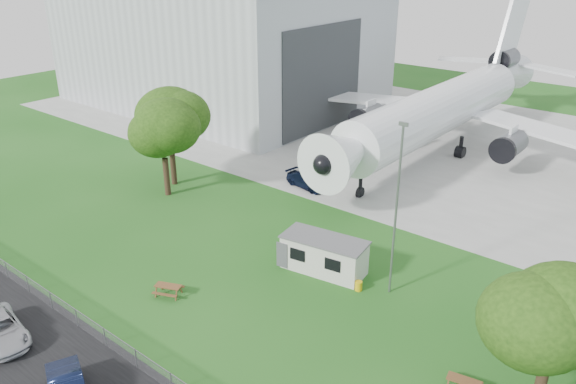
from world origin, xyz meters
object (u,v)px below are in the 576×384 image
Objects in this scene: hangar at (220,38)px; picnic_west at (169,295)px; airliner at (445,106)px; site_cabin at (324,255)px.

hangar reaches higher than picnic_west.
hangar is at bearing 107.53° from picnic_west.
hangar is 23.89× the size of picnic_west.
hangar is 36.21m from airliner.
airliner is 26.52× the size of picnic_west.
site_cabin is at bearing 31.88° from picnic_west.
picnic_west is at bearing -48.83° from hangar.
hangar is at bearing 179.78° from airliner.
hangar is at bearing 143.48° from site_cabin.
site_cabin is (41.03, -30.39, -8.09)m from hangar.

